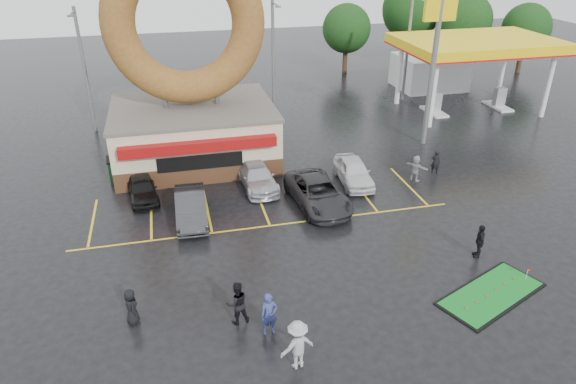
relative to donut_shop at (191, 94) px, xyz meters
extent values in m
plane|color=black|center=(3.00, -12.97, -4.46)|extent=(120.00, 120.00, 0.00)
cube|color=#472B19|center=(0.00, 0.03, -3.86)|extent=(10.00, 8.00, 1.20)
cube|color=beige|center=(0.00, 0.03, -2.11)|extent=(10.00, 8.00, 2.30)
cube|color=#59544C|center=(0.00, 0.03, -0.86)|extent=(10.20, 8.20, 0.20)
cube|color=maroon|center=(0.00, -4.27, -1.86)|extent=(9.00, 0.60, 0.60)
cylinder|color=slate|center=(-1.60, 0.03, -0.16)|extent=(0.30, 0.30, 1.20)
cylinder|color=slate|center=(1.60, 0.03, -0.16)|extent=(0.30, 0.30, 1.20)
torus|color=brown|center=(0.00, 0.03, 4.24)|extent=(9.60, 2.00, 9.60)
cylinder|color=silver|center=(18.00, 2.03, -1.96)|extent=(0.40, 0.40, 5.00)
cylinder|color=silver|center=(28.00, 2.03, -1.96)|extent=(0.40, 0.40, 5.00)
cylinder|color=silver|center=(18.00, 8.03, -1.96)|extent=(0.40, 0.40, 5.00)
cylinder|color=silver|center=(28.00, 8.03, -1.96)|extent=(0.40, 0.40, 5.00)
cube|color=silver|center=(23.00, 5.03, 0.79)|extent=(12.00, 8.00, 0.50)
cube|color=yellow|center=(23.00, 5.03, 1.09)|extent=(12.30, 8.30, 0.70)
cube|color=#99999E|center=(20.00, 5.03, -3.56)|extent=(0.90, 0.60, 1.60)
cube|color=#99999E|center=(26.00, 5.03, -3.56)|extent=(0.90, 0.60, 1.60)
cube|color=silver|center=(23.00, 12.03, -2.96)|extent=(6.00, 5.00, 3.00)
cylinder|color=slate|center=(16.00, -0.97, 0.54)|extent=(0.36, 0.36, 10.00)
cube|color=yellow|center=(16.00, -0.97, 5.04)|extent=(2.20, 0.30, 2.20)
cylinder|color=slate|center=(-7.00, 7.03, 0.04)|extent=(0.24, 0.24, 9.00)
cylinder|color=slate|center=(-7.00, 6.03, 4.24)|extent=(0.12, 2.00, 0.12)
cube|color=slate|center=(-7.00, 5.03, 4.19)|extent=(0.40, 0.18, 0.12)
cylinder|color=slate|center=(7.00, 8.03, 0.04)|extent=(0.24, 0.24, 9.00)
cylinder|color=slate|center=(7.00, 7.03, 4.24)|extent=(0.12, 2.00, 0.12)
cube|color=slate|center=(7.00, 6.03, 4.19)|extent=(0.40, 0.18, 0.12)
cylinder|color=slate|center=(19.00, 9.03, 0.04)|extent=(0.24, 0.24, 9.00)
cube|color=slate|center=(19.00, 7.03, 4.19)|extent=(0.40, 0.18, 0.12)
cylinder|color=#332114|center=(29.00, 17.03, -3.02)|extent=(0.50, 0.50, 2.88)
sphere|color=black|center=(29.00, 17.03, 0.74)|extent=(5.60, 5.60, 5.60)
cylinder|color=#332114|center=(35.00, 15.03, -3.20)|extent=(0.50, 0.50, 2.52)
sphere|color=black|center=(35.00, 15.03, 0.09)|extent=(4.90, 4.90, 4.90)
cylinder|color=#332114|center=(25.00, 21.03, -2.84)|extent=(0.50, 0.50, 3.24)
sphere|color=black|center=(25.00, 21.03, 1.39)|extent=(6.30, 6.30, 6.30)
cylinder|color=#332114|center=(17.00, 19.03, -3.20)|extent=(0.50, 0.50, 2.52)
sphere|color=black|center=(17.00, 19.03, 0.09)|extent=(4.90, 4.90, 4.90)
imported|color=black|center=(-3.40, -4.97, -3.82)|extent=(2.00, 3.97, 1.30)
imported|color=#2E2E31|center=(-0.89, -7.95, -3.72)|extent=(1.70, 4.55, 1.48)
imported|color=#B5B4BA|center=(3.19, -4.97, -3.80)|extent=(2.11, 4.67, 1.33)
imported|color=#28282B|center=(6.03, -7.99, -3.71)|extent=(2.96, 5.64, 1.52)
imported|color=silver|center=(8.93, -5.79, -3.73)|extent=(2.04, 4.43, 1.47)
imported|color=navy|center=(1.37, -17.26, -3.57)|extent=(0.67, 0.46, 1.79)
imported|color=black|center=(0.30, -16.36, -3.55)|extent=(0.99, 0.82, 1.84)
imported|color=#9A9A9D|center=(1.99, -19.13, -3.49)|extent=(1.40, 1.00, 1.95)
imported|color=black|center=(-3.69, -15.46, -3.69)|extent=(0.69, 0.87, 1.55)
imported|color=black|center=(11.94, -14.52, -3.63)|extent=(0.73, 1.06, 1.67)
imported|color=#949496|center=(12.68, -6.40, -3.66)|extent=(1.22, 1.52, 1.62)
imported|color=black|center=(14.32, -5.79, -3.69)|extent=(0.68, 0.63, 1.55)
cube|color=#1B4726|center=(-4.50, -1.92, -3.81)|extent=(1.89, 1.34, 1.30)
cube|color=black|center=(10.94, -17.24, -4.44)|extent=(5.39, 3.91, 0.06)
cube|color=#126F21|center=(10.94, -17.24, -4.40)|extent=(5.10, 3.61, 0.03)
cylinder|color=silver|center=(12.94, -16.75, -4.13)|extent=(0.02, 0.02, 0.56)
cube|color=red|center=(13.01, -16.75, -3.90)|extent=(0.14, 0.01, 0.10)
camera|label=1|loc=(-1.45, -31.94, 9.38)|focal=32.00mm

